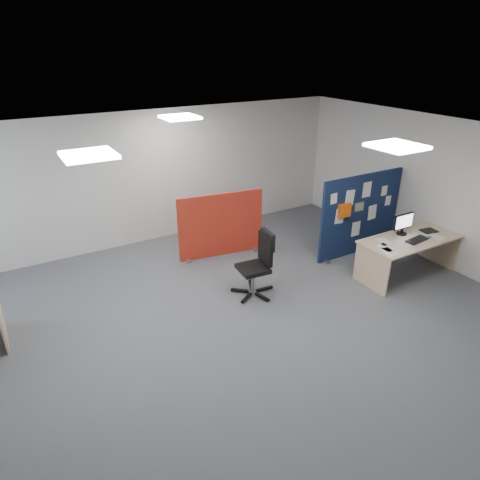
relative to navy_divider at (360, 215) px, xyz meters
name	(u,v)px	position (x,y,z in m)	size (l,w,h in m)	color
floor	(225,325)	(-3.46, -0.84, -0.81)	(9.00, 9.00, 0.00)	#4E5156
ceiling	(221,146)	(-3.46, -0.84, 1.89)	(9.00, 7.00, 0.02)	white
wall_back	(141,179)	(-3.46, 2.66, 0.54)	(9.00, 0.02, 2.70)	silver
wall_front	(448,423)	(-3.46, -4.34, 0.54)	(9.00, 0.02, 2.70)	silver
wall_right	(437,192)	(1.04, -0.84, 0.54)	(0.02, 7.00, 2.70)	silver
ceiling_lights	(220,137)	(-3.13, -0.17, 1.86)	(4.10, 4.10, 0.04)	white
navy_divider	(360,215)	(0.00, 0.00, 0.00)	(1.96, 0.30, 1.62)	#0F1A3A
main_desk	(407,246)	(0.12, -1.09, -0.25)	(1.85, 0.82, 0.73)	#D7B08A
monitor_main	(403,223)	(0.12, -0.93, 0.14)	(0.44, 0.18, 0.39)	black
keyboard	(417,240)	(0.13, -1.26, -0.07)	(0.45, 0.18, 0.03)	black
mouse	(428,237)	(0.39, -1.29, -0.06)	(0.10, 0.06, 0.03)	gray
paper_tray	(429,231)	(0.65, -1.09, -0.07)	(0.28, 0.22, 0.01)	black
red_divider	(221,226)	(-2.40, 1.26, -0.18)	(1.69, 0.31, 1.28)	#AD2416
office_chair	(259,260)	(-2.52, -0.32, -0.19)	(0.71, 0.72, 1.09)	black
desk_papers	(399,244)	(-0.26, -1.20, -0.08)	(1.44, 0.65, 0.00)	white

